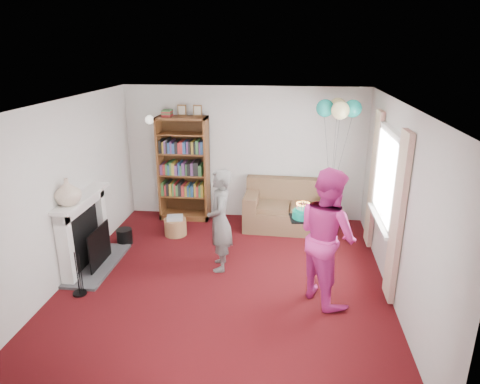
# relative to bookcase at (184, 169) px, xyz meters

# --- Properties ---
(ground) EXTENTS (5.00, 5.00, 0.00)m
(ground) POSITION_rel_bookcase_xyz_m (1.12, -2.30, -0.96)
(ground) COLOR #370808
(ground) RESTS_ON ground
(wall_back) EXTENTS (4.50, 0.02, 2.50)m
(wall_back) POSITION_rel_bookcase_xyz_m (1.12, 0.21, 0.29)
(wall_back) COLOR silver
(wall_back) RESTS_ON ground
(wall_left) EXTENTS (0.02, 5.00, 2.50)m
(wall_left) POSITION_rel_bookcase_xyz_m (-1.14, -2.30, 0.29)
(wall_left) COLOR silver
(wall_left) RESTS_ON ground
(wall_right) EXTENTS (0.02, 5.00, 2.50)m
(wall_right) POSITION_rel_bookcase_xyz_m (3.38, -2.30, 0.29)
(wall_right) COLOR silver
(wall_right) RESTS_ON ground
(ceiling) EXTENTS (4.50, 5.00, 0.01)m
(ceiling) POSITION_rel_bookcase_xyz_m (1.12, -2.30, 1.54)
(ceiling) COLOR white
(ceiling) RESTS_ON wall_back
(fireplace) EXTENTS (0.55, 1.80, 1.12)m
(fireplace) POSITION_rel_bookcase_xyz_m (-0.97, -2.11, -0.45)
(fireplace) COLOR #3F3F42
(fireplace) RESTS_ON ground
(window_bay) EXTENTS (0.14, 2.02, 2.20)m
(window_bay) POSITION_rel_bookcase_xyz_m (3.33, -1.70, 0.24)
(window_bay) COLOR white
(window_bay) RESTS_ON ground
(wall_sconce) EXTENTS (0.16, 0.23, 0.16)m
(wall_sconce) POSITION_rel_bookcase_xyz_m (-0.63, 0.06, 0.92)
(wall_sconce) COLOR gold
(wall_sconce) RESTS_ON ground
(bookcase) EXTENTS (0.93, 0.42, 2.17)m
(bookcase) POSITION_rel_bookcase_xyz_m (0.00, 0.00, 0.00)
(bookcase) COLOR #472B14
(bookcase) RESTS_ON ground
(sofa) EXTENTS (1.63, 0.86, 0.86)m
(sofa) POSITION_rel_bookcase_xyz_m (2.01, -0.23, -0.63)
(sofa) COLOR brown
(sofa) RESTS_ON ground
(wicker_basket) EXTENTS (0.39, 0.39, 0.35)m
(wicker_basket) POSITION_rel_bookcase_xyz_m (0.01, -0.85, -0.80)
(wicker_basket) COLOR olive
(wicker_basket) RESTS_ON ground
(person_striped) EXTENTS (0.45, 0.61, 1.53)m
(person_striped) POSITION_rel_bookcase_xyz_m (0.99, -1.93, -0.19)
(person_striped) COLOR black
(person_striped) RESTS_ON ground
(person_magenta) EXTENTS (1.03, 1.09, 1.79)m
(person_magenta) POSITION_rel_bookcase_xyz_m (2.48, -2.56, -0.07)
(person_magenta) COLOR #C4277F
(person_magenta) RESTS_ON ground
(birthday_cake) EXTENTS (0.32, 0.32, 0.22)m
(birthday_cake) POSITION_rel_bookcase_xyz_m (2.17, -2.39, 0.14)
(birthday_cake) COLOR black
(birthday_cake) RESTS_ON ground
(balloons) EXTENTS (0.73, 0.73, 1.71)m
(balloons) POSITION_rel_bookcase_xyz_m (2.73, -0.51, 1.26)
(balloons) COLOR #3F3F3F
(balloons) RESTS_ON ground
(mantel_vase) EXTENTS (0.36, 0.36, 0.37)m
(mantel_vase) POSITION_rel_bookcase_xyz_m (-1.00, -2.45, 0.35)
(mantel_vase) COLOR beige
(mantel_vase) RESTS_ON fireplace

